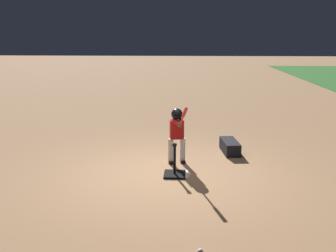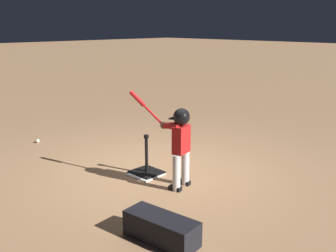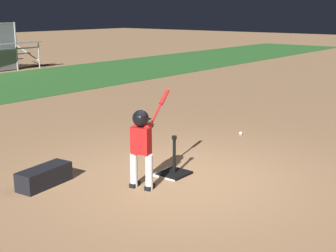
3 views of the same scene
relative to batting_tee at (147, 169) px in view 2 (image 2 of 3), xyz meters
name	(u,v)px [view 2 (image 2 of 3)]	position (x,y,z in m)	size (l,w,h in m)	color
ground_plane	(159,171)	(-0.05, -0.21, -0.08)	(90.00, 90.00, 0.00)	#AD7F56
home_plate	(146,174)	(-0.03, 0.04, -0.07)	(0.44, 0.44, 0.02)	white
batting_tee	(147,169)	(0.00, 0.00, 0.00)	(0.45, 0.40, 0.63)	black
batter_child	(179,138)	(-0.71, 0.02, 0.66)	(0.98, 0.41, 1.33)	silver
baseball	(38,141)	(2.75, 0.41, -0.04)	(0.07, 0.07, 0.07)	white
equipment_bag	(161,228)	(-1.56, 1.19, 0.06)	(0.84, 0.32, 0.28)	black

